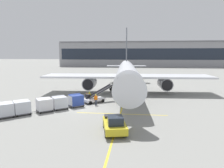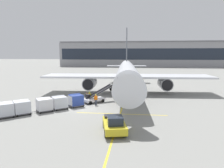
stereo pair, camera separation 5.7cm
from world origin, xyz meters
name	(u,v)px [view 1 (the left image)]	position (x,y,z in m)	size (l,w,h in m)	color
ground_plane	(83,109)	(0.00, 0.00, 0.00)	(600.00, 600.00, 0.00)	gray
parked_airplane	(127,74)	(5.55, 13.93, 3.88)	(33.67, 43.65, 14.80)	silver
belt_loader	(95,97)	(0.89, 4.52, 0.83)	(4.72, 4.69, 2.76)	silver
baggage_cart_lead	(76,100)	(-1.44, 1.36, 1.00)	(2.57, 2.53, 1.91)	#515156
baggage_cart_second	(60,102)	(-3.32, -0.36, 1.00)	(2.57, 2.53, 1.91)	#515156
baggage_cart_third	(44,104)	(-4.91, -1.86, 1.00)	(2.57, 2.53, 1.91)	#515156
baggage_cart_fourth	(22,107)	(-7.15, -3.61, 1.00)	(2.57, 2.53, 1.91)	#515156
baggage_cart_fifth	(5,110)	(-8.60, -5.02, 1.00)	(2.57, 2.53, 1.91)	#515156
pushback_tug	(114,124)	(5.41, -8.43, 0.83)	(3.00, 4.75, 1.83)	gold
ground_crew_by_loader	(96,99)	(1.34, 2.66, 1.00)	(0.50, 0.40, 1.74)	#333847
ground_crew_by_carts	(90,96)	(-0.05, 4.42, 1.00)	(0.52, 0.39, 1.74)	black
safety_cone_engine_keepout	(94,95)	(-0.31, 9.43, 0.30)	(0.55, 0.55, 0.63)	black
safety_cone_wingtip	(87,94)	(-1.75, 9.65, 0.35)	(0.63, 0.63, 0.71)	black
apron_guidance_line_lead_in	(126,93)	(5.46, 13.16, 0.00)	(0.20, 110.00, 0.01)	yellow
apron_guidance_line_stop_bar	(121,114)	(5.60, -1.81, 0.00)	(12.00, 0.20, 0.01)	yellow
terminal_building	(144,54)	(11.98, 111.01, 7.80)	(107.37, 17.20, 15.71)	#939399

